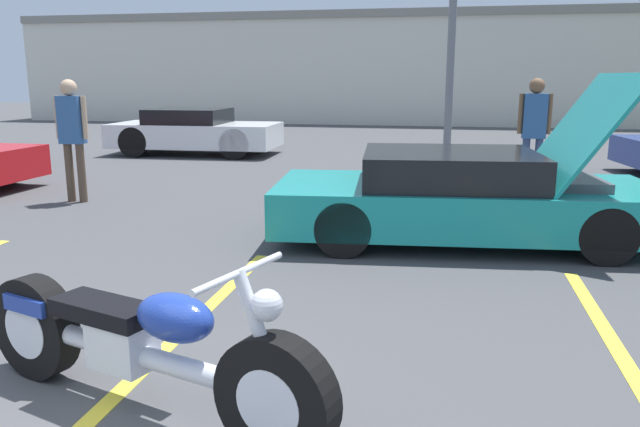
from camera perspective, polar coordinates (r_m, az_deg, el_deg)
name	(u,v)px	position (r m, az deg, el deg)	size (l,w,h in m)	color
parking_stripe_middle	(147,365)	(4.41, -15.51, -13.23)	(0.12, 5.30, 0.01)	yellow
far_building	(400,65)	(26.76, 7.32, 13.28)	(32.00, 4.20, 4.40)	beige
motorcycle	(140,346)	(3.71, -16.17, -11.60)	(2.41, 1.02, 0.97)	black
show_car_hood_open	(465,196)	(7.40, 13.16, 1.54)	(4.48, 2.26, 1.92)	teal
parked_car_mid_row	(195,132)	(15.76, -11.40, 7.35)	(4.07, 1.95, 1.12)	white
spectator_near_motorcycle	(534,125)	(10.73, 19.00, 7.69)	(0.52, 0.24, 1.86)	#38476B
spectator_midground	(72,129)	(10.14, -21.73, 7.18)	(0.52, 0.24, 1.84)	brown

